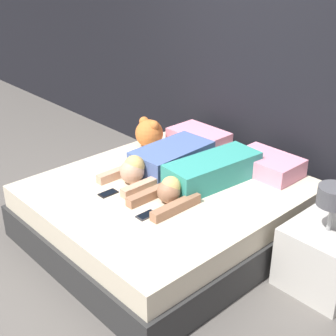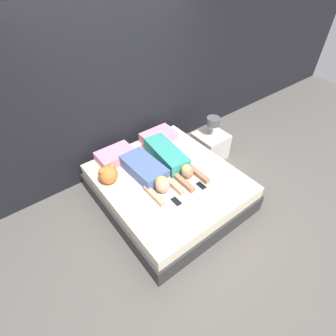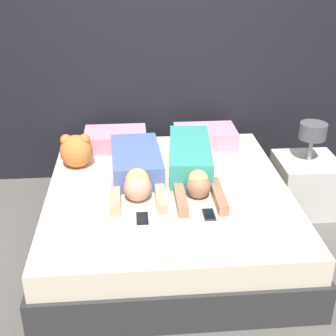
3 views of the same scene
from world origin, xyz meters
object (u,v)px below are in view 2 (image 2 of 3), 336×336
object	(u,v)px
person_left	(148,172)
plush_toy	(108,174)
nightstand	(210,144)
cell_phone_left	(176,201)
person_right	(170,158)
bed	(168,188)
pillow_head_right	(159,137)
cell_phone_right	(201,186)
pillow_head_left	(116,156)

from	to	relation	value
person_left	plush_toy	distance (m)	0.54
nightstand	cell_phone_left	bearing A→B (deg)	-150.85
cell_phone_left	person_right	bearing A→B (deg)	57.52
cell_phone_left	bed	bearing A→B (deg)	64.60
pillow_head_right	plush_toy	distance (m)	1.14
cell_phone_left	cell_phone_right	bearing A→B (deg)	1.09
pillow_head_left	plush_toy	bearing A→B (deg)	-130.54
pillow_head_right	person_right	size ratio (longest dim) A/B	0.46
plush_toy	nightstand	size ratio (longest dim) A/B	0.35
cell_phone_left	cell_phone_right	world-z (taller)	same
cell_phone_right	person_right	bearing A→B (deg)	93.31
plush_toy	pillow_head_right	bearing A→B (deg)	17.91
cell_phone_right	plush_toy	size ratio (longest dim) A/B	0.53
pillow_head_left	nightstand	world-z (taller)	nightstand
pillow_head_left	cell_phone_left	bearing A→B (deg)	-80.96
pillow_head_left	cell_phone_right	xyz separation A→B (m)	(0.63, -1.18, -0.07)
pillow_head_left	nightstand	xyz separation A→B (m)	(1.58, -0.41, -0.28)
bed	cell_phone_left	distance (m)	0.53
pillow_head_left	cell_phone_right	bearing A→B (deg)	-61.94
person_left	person_right	xyz separation A→B (m)	(0.42, 0.06, 0.00)
person_left	nightstand	distance (m)	1.46
pillow_head_left	plush_toy	world-z (taller)	plush_toy
nightstand	cell_phone_right	bearing A→B (deg)	-141.18
person_left	cell_phone_left	size ratio (longest dim) A/B	6.91
person_right	plush_toy	bearing A→B (deg)	167.29
cell_phone_right	plush_toy	bearing A→B (deg)	138.33
cell_phone_left	nightstand	xyz separation A→B (m)	(1.40, 0.78, -0.21)
pillow_head_right	plush_toy	bearing A→B (deg)	-162.09
cell_phone_left	plush_toy	xyz separation A→B (m)	(-0.49, 0.83, 0.13)
cell_phone_left	pillow_head_left	bearing A→B (deg)	99.04
pillow_head_right	cell_phone_right	xyz separation A→B (m)	(-0.16, -1.18, -0.07)
bed	pillow_head_right	size ratio (longest dim) A/B	3.76
person_right	cell_phone_right	bearing A→B (deg)	-86.69
person_right	plush_toy	xyz separation A→B (m)	(-0.89, 0.20, 0.04)
pillow_head_left	person_right	world-z (taller)	person_right
pillow_head_right	cell_phone_right	distance (m)	1.19
person_left	bed	bearing A→B (deg)	-32.95
pillow_head_right	plush_toy	size ratio (longest dim) A/B	1.94
pillow_head_right	nightstand	xyz separation A→B (m)	(0.80, -0.41, -0.28)
cell_phone_right	pillow_head_right	bearing A→B (deg)	82.33
person_left	nightstand	bearing A→B (deg)	8.13
bed	person_left	size ratio (longest dim) A/B	1.98
bed	cell_phone_right	xyz separation A→B (m)	(0.23, -0.42, 0.24)
person_left	nightstand	world-z (taller)	nightstand
person_right	nightstand	size ratio (longest dim) A/B	1.48
bed	cell_phone_left	bearing A→B (deg)	-115.40
plush_toy	person_left	bearing A→B (deg)	-28.81
person_left	cell_phone_right	distance (m)	0.74
plush_toy	nightstand	world-z (taller)	nightstand
pillow_head_left	person_left	bearing A→B (deg)	-74.60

